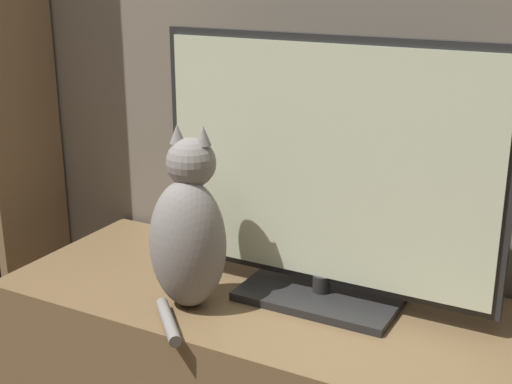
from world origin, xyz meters
TOP-DOWN VIEW (x-y plane):
  - tv_stand at (0.00, 0.91)m, footprint 1.30×0.55m
  - tv at (0.14, 0.97)m, footprint 0.84×0.23m
  - cat at (-0.13, 0.79)m, footprint 0.21×0.29m

SIDE VIEW (x-z plane):
  - tv_stand at x=0.00m, z-range 0.00..0.45m
  - cat at x=-0.13m, z-range 0.42..0.85m
  - tv at x=0.14m, z-range 0.44..1.08m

